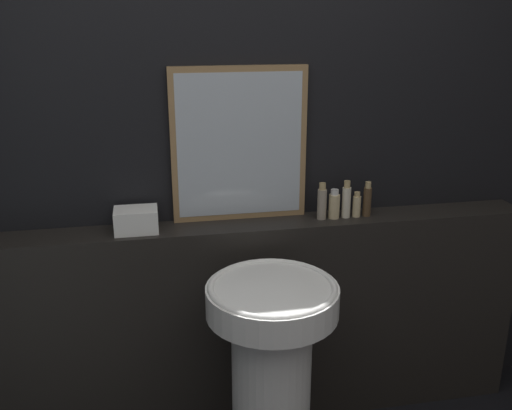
% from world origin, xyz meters
% --- Properties ---
extents(wall_back, '(8.00, 0.06, 2.50)m').
position_xyz_m(wall_back, '(0.00, 1.56, 1.25)').
color(wall_back, black).
rests_on(wall_back, ground_plane).
extents(vanity_counter, '(2.68, 0.20, 0.98)m').
position_xyz_m(vanity_counter, '(0.00, 1.43, 0.49)').
color(vanity_counter, black).
rests_on(vanity_counter, ground_plane).
extents(pedestal_sink, '(0.50, 0.50, 0.90)m').
position_xyz_m(pedestal_sink, '(0.07, 1.01, 0.53)').
color(pedestal_sink, white).
rests_on(pedestal_sink, ground_plane).
extents(mirror, '(0.58, 0.03, 0.66)m').
position_xyz_m(mirror, '(0.04, 1.51, 1.31)').
color(mirror, '#937047').
rests_on(mirror, vanity_counter).
extents(towel_stack, '(0.18, 0.13, 0.10)m').
position_xyz_m(towel_stack, '(-0.41, 1.43, 1.03)').
color(towel_stack, white).
rests_on(towel_stack, vanity_counter).
extents(shampoo_bottle, '(0.04, 0.04, 0.16)m').
position_xyz_m(shampoo_bottle, '(0.39, 1.43, 1.06)').
color(shampoo_bottle, gray).
rests_on(shampoo_bottle, vanity_counter).
extents(conditioner_bottle, '(0.05, 0.05, 0.13)m').
position_xyz_m(conditioner_bottle, '(0.45, 1.43, 1.04)').
color(conditioner_bottle, '#C6B284').
rests_on(conditioner_bottle, vanity_counter).
extents(lotion_bottle, '(0.04, 0.04, 0.17)m').
position_xyz_m(lotion_bottle, '(0.50, 1.43, 1.06)').
color(lotion_bottle, beige).
rests_on(lotion_bottle, vanity_counter).
extents(body_wash_bottle, '(0.04, 0.04, 0.11)m').
position_xyz_m(body_wash_bottle, '(0.55, 1.43, 1.03)').
color(body_wash_bottle, '#C6B284').
rests_on(body_wash_bottle, vanity_counter).
extents(hand_soap_bottle, '(0.04, 0.04, 0.16)m').
position_xyz_m(hand_soap_bottle, '(0.60, 1.43, 1.05)').
color(hand_soap_bottle, '#4C3823').
rests_on(hand_soap_bottle, vanity_counter).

